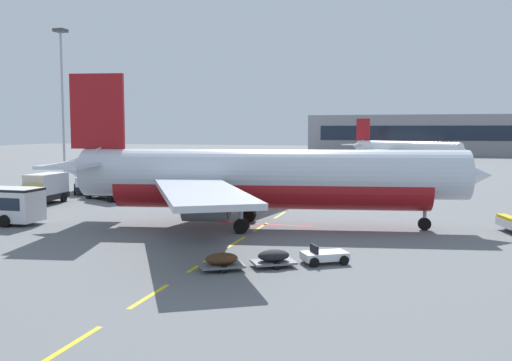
% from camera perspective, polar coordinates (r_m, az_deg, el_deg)
% --- Properties ---
extents(apron_paint_markings, '(8.00, 97.05, 0.01)m').
position_cam_1_polar(apron_paint_markings, '(61.72, 4.74, -2.05)').
color(apron_paint_markings, yellow).
rests_on(apron_paint_markings, ground).
extents(airliner_foreground, '(34.72, 34.10, 12.20)m').
position_cam_1_polar(airliner_foreground, '(44.50, 0.74, 0.27)').
color(airliner_foreground, silver).
rests_on(airliner_foreground, ground).
extents(airliner_mid_left, '(26.97, 25.26, 10.17)m').
position_cam_1_polar(airliner_mid_left, '(126.53, 14.72, 3.01)').
color(airliner_mid_left, white).
rests_on(airliner_mid_left, ground).
extents(catering_truck, '(3.01, 7.13, 3.14)m').
position_cam_1_polar(catering_truck, '(62.54, -20.74, -0.76)').
color(catering_truck, black).
rests_on(catering_truck, ground).
extents(fuel_service_truck, '(5.88, 7.15, 3.14)m').
position_cam_1_polar(fuel_service_truck, '(72.29, -16.85, 0.12)').
color(fuel_service_truck, black).
rests_on(fuel_service_truck, ground).
extents(ground_power_truck, '(7.32, 5.35, 3.14)m').
position_cam_1_polar(ground_power_truck, '(64.30, -14.56, -0.43)').
color(ground_power_truck, black).
rests_on(ground_power_truck, ground).
extents(baggage_train, '(8.10, 5.73, 1.14)m').
position_cam_1_polar(baggage_train, '(32.28, 1.84, -7.79)').
color(baggage_train, silver).
rests_on(baggage_train, ground).
extents(apron_light_mast_near, '(1.80, 1.80, 23.69)m').
position_cam_1_polar(apron_light_mast_near, '(97.28, -18.96, 9.09)').
color(apron_light_mast_near, slate).
rests_on(apron_light_mast_near, ground).
extents(terminal_satellite, '(98.28, 19.35, 13.59)m').
position_cam_1_polar(terminal_satellite, '(182.26, 21.26, 4.31)').
color(terminal_satellite, gray).
rests_on(terminal_satellite, ground).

